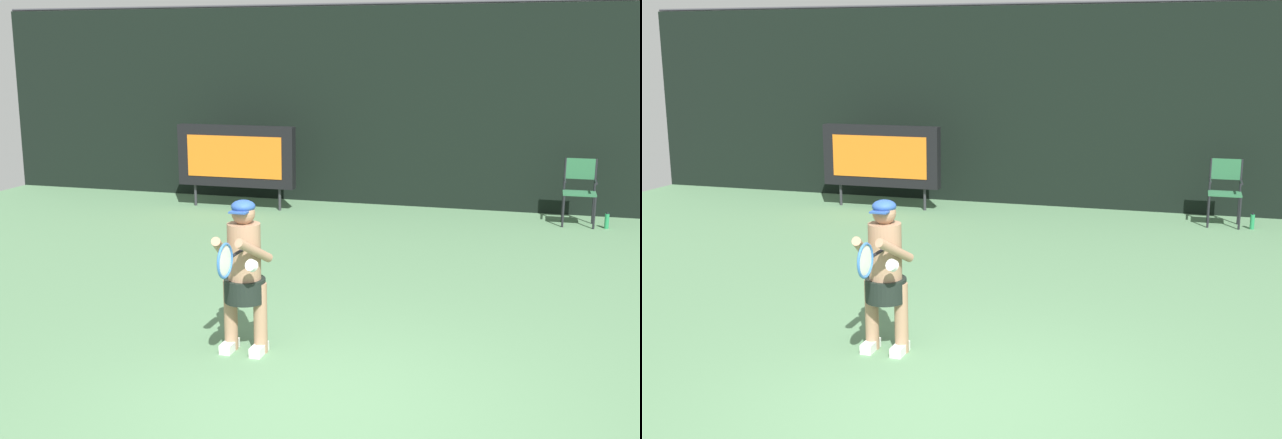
% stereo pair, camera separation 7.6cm
% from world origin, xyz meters
% --- Properties ---
extents(ground, '(18.00, 22.00, 0.03)m').
position_xyz_m(ground, '(0.00, -0.19, -0.01)').
color(ground, '#568158').
extents(backdrop_screen, '(18.00, 0.12, 3.66)m').
position_xyz_m(backdrop_screen, '(0.00, 8.50, 1.81)').
color(backdrop_screen, black).
rests_on(backdrop_screen, ground).
extents(scoreboard, '(2.20, 0.21, 1.50)m').
position_xyz_m(scoreboard, '(-3.67, 7.39, 0.95)').
color(scoreboard, black).
rests_on(scoreboard, ground).
extents(umpire_chair, '(0.52, 0.44, 1.08)m').
position_xyz_m(umpire_chair, '(2.25, 7.67, 0.62)').
color(umpire_chair, black).
rests_on(umpire_chair, ground).
extents(water_bottle, '(0.07, 0.07, 0.27)m').
position_xyz_m(water_bottle, '(2.69, 7.49, 0.12)').
color(water_bottle, '#24854D').
rests_on(water_bottle, ground).
extents(tennis_player, '(0.54, 0.61, 1.46)m').
position_xyz_m(tennis_player, '(-0.95, 0.99, 0.79)').
color(tennis_player, white).
rests_on(tennis_player, ground).
extents(tennis_racket, '(0.03, 0.60, 0.31)m').
position_xyz_m(tennis_racket, '(-0.91, 0.47, 1.03)').
color(tennis_racket, black).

